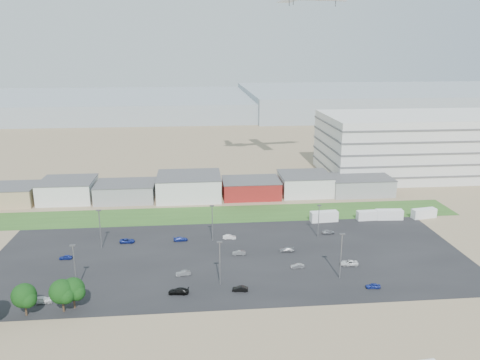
{
  "coord_description": "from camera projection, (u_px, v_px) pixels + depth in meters",
  "views": [
    {
      "loc": [
        -3.02,
        -88.76,
        51.13
      ],
      "look_at": [
        7.5,
        22.0,
        19.76
      ],
      "focal_mm": 35.0,
      "sensor_mm": 36.0,
      "label": 1
    }
  ],
  "objects": [
    {
      "name": "parked_car_1",
      "position": [
        298.0,
        266.0,
        112.73
      ],
      "size": [
        3.31,
        1.21,
        1.08
      ],
      "primitive_type": "imported",
      "rotation": [
        0.0,
        0.0,
        -1.55
      ],
      "color": "#A5A5AA",
      "rests_on": "ground"
    },
    {
      "name": "box_trailer_d",
      "position": [
        424.0,
        213.0,
        146.13
      ],
      "size": [
        8.07,
        3.69,
        2.91
      ],
      "primitive_type": null,
      "rotation": [
        0.0,
        0.0,
        0.17
      ],
      "color": "silver",
      "rests_on": "ground"
    },
    {
      "name": "lightpole_back_m",
      "position": [
        212.0,
        223.0,
        127.64
      ],
      "size": [
        1.21,
        0.5,
        10.25
      ],
      "primitive_type": null,
      "color": "slate",
      "rests_on": "ground"
    },
    {
      "name": "lightpole_front_l",
      "position": [
        75.0,
        268.0,
        101.18
      ],
      "size": [
        1.26,
        0.52,
        10.7
      ],
      "primitive_type": null,
      "color": "slate",
      "rests_on": "ground"
    },
    {
      "name": "parking_garage",
      "position": [
        420.0,
        144.0,
        195.02
      ],
      "size": [
        80.0,
        40.0,
        25.0
      ],
      "primitive_type": "cube",
      "color": "silver",
      "rests_on": "ground"
    },
    {
      "name": "grass_strip",
      "position": [
        208.0,
        215.0,
        149.02
      ],
      "size": [
        160.0,
        16.0,
        0.02
      ],
      "primitive_type": "cube",
      "color": "#2F5520",
      "rests_on": "ground"
    },
    {
      "name": "ground",
      "position": [
        215.0,
        298.0,
        99.2
      ],
      "size": [
        700.0,
        700.0,
        0.0
      ],
      "primitive_type": "plane",
      "color": "#816F52",
      "rests_on": "ground"
    },
    {
      "name": "hills_backdrop",
      "position": [
        245.0,
        104.0,
        403.44
      ],
      "size": [
        700.0,
        200.0,
        9.0
      ],
      "primitive_type": null,
      "color": "gray",
      "rests_on": "ground"
    },
    {
      "name": "box_trailer_c",
      "position": [
        389.0,
        214.0,
        144.84
      ],
      "size": [
        8.26,
        3.02,
        3.05
      ],
      "primitive_type": null,
      "rotation": [
        0.0,
        0.0,
        -0.06
      ],
      "color": "silver",
      "rests_on": "ground"
    },
    {
      "name": "parking_lot",
      "position": [
        231.0,
        257.0,
        118.81
      ],
      "size": [
        120.0,
        50.0,
        0.01
      ],
      "primitive_type": "cube",
      "color": "black",
      "rests_on": "ground"
    },
    {
      "name": "parked_car_3",
      "position": [
        179.0,
        291.0,
        100.89
      ],
      "size": [
        4.63,
        2.34,
        1.29
      ],
      "primitive_type": "imported",
      "rotation": [
        0.0,
        0.0,
        -1.7
      ],
      "color": "black",
      "rests_on": "ground"
    },
    {
      "name": "lightpole_back_r",
      "position": [
        319.0,
        221.0,
        130.33
      ],
      "size": [
        1.11,
        0.46,
        9.44
      ],
      "primitive_type": null,
      "color": "slate",
      "rests_on": "ground"
    },
    {
      "name": "tree_near",
      "position": [
        73.0,
        291.0,
        94.5
      ],
      "size": [
        5.04,
        5.04,
        7.56
      ],
      "primitive_type": null,
      "color": "black",
      "rests_on": "ground"
    },
    {
      "name": "lightpole_back_l",
      "position": [
        100.0,
        229.0,
        122.78
      ],
      "size": [
        1.26,
        0.52,
        10.7
      ],
      "primitive_type": null,
      "color": "slate",
      "rests_on": "ground"
    },
    {
      "name": "building_row",
      "position": [
        158.0,
        187.0,
        164.59
      ],
      "size": [
        170.0,
        20.0,
        8.0
      ],
      "primitive_type": null,
      "color": "silver",
      "rests_on": "ground"
    },
    {
      "name": "parked_car_8",
      "position": [
        328.0,
        232.0,
        133.57
      ],
      "size": [
        3.75,
        1.82,
        1.23
      ],
      "primitive_type": "imported",
      "rotation": [
        0.0,
        0.0,
        1.68
      ],
      "color": "#A5A5AA",
      "rests_on": "ground"
    },
    {
      "name": "parked_car_10",
      "position": [
        42.0,
        300.0,
        97.39
      ],
      "size": [
        4.39,
        1.95,
        1.25
      ],
      "primitive_type": "imported",
      "rotation": [
        0.0,
        0.0,
        1.62
      ],
      "color": "silver",
      "rests_on": "ground"
    },
    {
      "name": "parked_car_0",
      "position": [
        349.0,
        263.0,
        114.19
      ],
      "size": [
        4.63,
        2.52,
        1.23
      ],
      "primitive_type": "imported",
      "rotation": [
        0.0,
        0.0,
        -1.68
      ],
      "color": "silver",
      "rests_on": "ground"
    },
    {
      "name": "lightpole_front_r",
      "position": [
        341.0,
        256.0,
        106.58
      ],
      "size": [
        1.29,
        0.54,
        10.98
      ],
      "primitive_type": null,
      "color": "slate",
      "rests_on": "ground"
    },
    {
      "name": "tree_mid",
      "position": [
        24.0,
        298.0,
        91.83
      ],
      "size": [
        5.15,
        5.15,
        7.72
      ],
      "primitive_type": null,
      "color": "black",
      "rests_on": "ground"
    },
    {
      "name": "parked_car_2",
      "position": [
        373.0,
        286.0,
        103.31
      ],
      "size": [
        3.31,
        1.61,
        1.09
      ],
      "primitive_type": "imported",
      "rotation": [
        0.0,
        0.0,
        -1.68
      ],
      "color": "navy",
      "rests_on": "ground"
    },
    {
      "name": "lightpole_front_m",
      "position": [
        220.0,
        263.0,
        103.71
      ],
      "size": [
        1.22,
        0.51,
        10.37
      ],
      "primitive_type": null,
      "color": "slate",
      "rests_on": "ground"
    },
    {
      "name": "parked_car_6",
      "position": [
        181.0,
        239.0,
        128.69
      ],
      "size": [
        3.96,
        1.9,
        1.11
      ],
      "primitive_type": "imported",
      "rotation": [
        0.0,
        0.0,
        1.66
      ],
      "color": "navy",
      "rests_on": "ground"
    },
    {
      "name": "parked_car_7",
      "position": [
        239.0,
        253.0,
        120.03
      ],
      "size": [
        3.42,
        1.21,
        1.13
      ],
      "primitive_type": "imported",
      "rotation": [
        0.0,
        0.0,
        -1.57
      ],
      "color": "#595B5E",
      "rests_on": "ground"
    },
    {
      "name": "tree_right",
      "position": [
        62.0,
        294.0,
        93.18
      ],
      "size": [
        5.26,
        5.26,
        7.89
      ],
      "primitive_type": null,
      "color": "black",
      "rests_on": "ground"
    },
    {
      "name": "box_trailer_b",
      "position": [
        369.0,
        215.0,
        144.53
      ],
      "size": [
        7.61,
        2.67,
        2.82
      ],
      "primitive_type": null,
      "rotation": [
        0.0,
        0.0,
        0.04
      ],
      "color": "silver",
      "rests_on": "ground"
    },
    {
      "name": "parked_car_12",
      "position": [
        287.0,
        250.0,
        121.89
      ],
      "size": [
        3.92,
        1.69,
        1.12
      ],
      "primitive_type": "imported",
      "rotation": [
        0.0,
        0.0,
        -1.6
      ],
      "color": "#A5A5AA",
      "rests_on": "ground"
    },
    {
      "name": "box_trailer_a",
      "position": [
        324.0,
        216.0,
        143.05
      ],
      "size": [
        8.57,
        3.27,
        3.15
      ],
      "primitive_type": null,
      "rotation": [
        0.0,
        0.0,
        0.08
      ],
      "color": "silver",
      "rests_on": "ground"
    },
    {
      "name": "parked_car_13",
      "position": [
        240.0,
        289.0,
        102.0
      ],
      "size": [
        3.58,
        1.64,
        1.14
      ],
      "primitive_type": "imported",
      "rotation": [
        0.0,
        0.0,
        -1.7
      ],
      "color": "black",
      "rests_on": "ground"
    },
    {
      "name": "parked_car_4",
      "position": [
        183.0,
        273.0,
        109.07
      ],
      "size": [
        3.57,
        1.61,
        1.14
      ],
      "primitive_type": "imported",
      "rotation": [
        0.0,
        0.0,
        -1.45
      ],
      "color": "#595B5E",
      "rests_on": "ground"
    },
    {
      "name": "parked_car_5",
      "position": [
        66.0,
        257.0,
        117.5
      ],
      "size": [
        3.23,
        1.38,
        1.09
      ],
      "primitive_type": "imported",
      "rotation": [
        0.0,
        0.0,
        -1.6
      ],
      "color": "navy",
      "rests_on": "ground"
    },
    {
      "name": "parked_car_11",
      "position": [
        229.0,
        237.0,
        129.96
      ],
      "size": [
        3.74,
        1.65,
        1.19
      ],
      "primitive_type": "imported",
      "rotation": [
        0.0,
        0.0,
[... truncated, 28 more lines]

